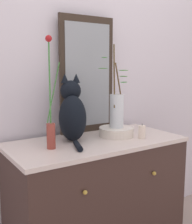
% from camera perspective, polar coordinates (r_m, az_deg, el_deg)
% --- Properties ---
extents(wall_back, '(4.40, 0.08, 2.60)m').
position_cam_1_polar(wall_back, '(2.04, -5.29, 9.42)').
color(wall_back, silver).
rests_on(wall_back, ground_plane).
extents(sideboard, '(1.11, 0.55, 0.83)m').
position_cam_1_polar(sideboard, '(1.95, 0.00, -17.45)').
color(sideboard, '#382520').
rests_on(sideboard, ground_plane).
extents(mirror_leaning, '(0.42, 0.03, 0.80)m').
position_cam_1_polar(mirror_leaning, '(2.00, -1.76, 7.34)').
color(mirror_leaning, '#31261D').
rests_on(mirror_leaning, sideboard).
extents(cat_sitting, '(0.24, 0.38, 0.42)m').
position_cam_1_polar(cat_sitting, '(1.78, -4.76, -0.21)').
color(cat_sitting, black).
rests_on(cat_sitting, sideboard).
extents(vase_slim_green, '(0.09, 0.05, 0.62)m').
position_cam_1_polar(vase_slim_green, '(1.61, -9.00, -1.95)').
color(vase_slim_green, brown).
rests_on(vase_slim_green, sideboard).
extents(bowl_porcelain, '(0.23, 0.23, 0.06)m').
position_cam_1_polar(bowl_porcelain, '(1.91, 4.09, -3.93)').
color(bowl_porcelain, silver).
rests_on(bowl_porcelain, sideboard).
extents(vase_glass_clear, '(0.15, 0.20, 0.54)m').
position_cam_1_polar(vase_glass_clear, '(1.88, 4.13, 0.69)').
color(vase_glass_clear, silver).
rests_on(vase_glass_clear, bowl_porcelain).
extents(candle_pillar, '(0.05, 0.05, 0.10)m').
position_cam_1_polar(candle_pillar, '(1.86, 9.15, -3.96)').
color(candle_pillar, '#EFDDC9').
rests_on(candle_pillar, sideboard).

